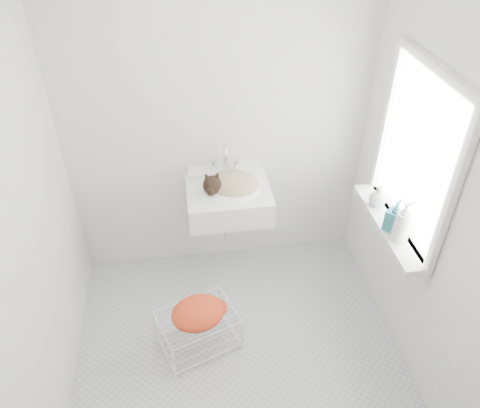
{
  "coord_description": "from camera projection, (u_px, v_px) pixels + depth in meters",
  "views": [
    {
      "loc": [
        -0.29,
        -1.99,
        2.79
      ],
      "look_at": [
        0.08,
        0.5,
        0.88
      ],
      "focal_mm": 35.44,
      "sensor_mm": 36.0,
      "label": 1
    }
  ],
  "objects": [
    {
      "name": "faucet",
      "position": [
        225.0,
        158.0,
        3.42
      ],
      "size": [
        0.22,
        0.15,
        0.22
      ],
      "primitive_type": null,
      "color": "silver",
      "rests_on": "sink"
    },
    {
      "name": "sink",
      "position": [
        228.0,
        188.0,
        3.37
      ],
      "size": [
        0.59,
        0.52,
        0.24
      ],
      "primitive_type": "cube",
      "color": "white",
      "rests_on": "back_wall"
    },
    {
      "name": "back_wall",
      "position": [
        218.0,
        121.0,
        3.33
      ],
      "size": [
        2.2,
        0.02,
        2.5
      ],
      "primitive_type": "cube",
      "color": "silver",
      "rests_on": "ground"
    },
    {
      "name": "towel",
      "position": [
        198.0,
        317.0,
        3.1
      ],
      "size": [
        0.41,
        0.33,
        0.15
      ],
      "primitive_type": "ellipsoid",
      "rotation": [
        0.0,
        0.0,
        0.25
      ],
      "color": "#DD6800",
      "rests_on": "wire_rack"
    },
    {
      "name": "bottle_c",
      "position": [
        376.0,
        205.0,
        3.21
      ],
      "size": [
        0.13,
        0.13,
        0.15
      ],
      "primitive_type": "imported",
      "rotation": [
        0.0,
        0.0,
        4.81
      ],
      "color": "silver",
      "rests_on": "windowsill"
    },
    {
      "name": "window_glass",
      "position": [
        417.0,
        155.0,
        2.76
      ],
      "size": [
        0.01,
        0.8,
        1.0
      ],
      "primitive_type": "cube",
      "color": "white",
      "rests_on": "right_wall"
    },
    {
      "name": "left_wall",
      "position": [
        25.0,
        225.0,
        2.41
      ],
      "size": [
        0.02,
        2.0,
        2.5
      ],
      "primitive_type": "cube",
      "color": "silver",
      "rests_on": "ground"
    },
    {
      "name": "bottle_a",
      "position": [
        398.0,
        240.0,
        2.92
      ],
      "size": [
        0.09,
        0.09,
        0.24
      ],
      "primitive_type": "imported",
      "rotation": [
        0.0,
        0.0,
        1.58
      ],
      "color": "white",
      "rests_on": "windowsill"
    },
    {
      "name": "bottle_b",
      "position": [
        391.0,
        229.0,
        3.0
      ],
      "size": [
        0.14,
        0.14,
        0.21
      ],
      "primitive_type": "imported",
      "rotation": [
        0.0,
        0.0,
        2.23
      ],
      "color": "#246C75",
      "rests_on": "windowsill"
    },
    {
      "name": "window_frame",
      "position": [
        415.0,
        156.0,
        2.76
      ],
      "size": [
        0.04,
        0.9,
        1.1
      ],
      "primitive_type": "cube",
      "color": "white",
      "rests_on": "right_wall"
    },
    {
      "name": "cat",
      "position": [
        230.0,
        184.0,
        3.33
      ],
      "size": [
        0.4,
        0.32,
        0.25
      ],
      "rotation": [
        0.0,
        0.0,
        -0.02
      ],
      "color": "tan",
      "rests_on": "sink"
    },
    {
      "name": "windowsill",
      "position": [
        388.0,
        225.0,
        3.07
      ],
      "size": [
        0.16,
        0.88,
        0.04
      ],
      "primitive_type": "cube",
      "color": "white",
      "rests_on": "right_wall"
    },
    {
      "name": "floor",
      "position": [
        239.0,
        349.0,
        3.29
      ],
      "size": [
        2.2,
        2.0,
        0.02
      ],
      "primitive_type": "cube",
      "color": "#B9BBBE",
      "rests_on": "ground"
    },
    {
      "name": "right_wall",
      "position": [
        432.0,
        189.0,
        2.67
      ],
      "size": [
        0.02,
        2.0,
        2.5
      ],
      "primitive_type": "cube",
      "color": "silver",
      "rests_on": "ground"
    },
    {
      "name": "wire_rack",
      "position": [
        198.0,
        330.0,
        3.24
      ],
      "size": [
        0.58,
        0.49,
        0.3
      ],
      "primitive_type": "cube",
      "rotation": [
        0.0,
        0.0,
        0.34
      ],
      "color": "white",
      "rests_on": "floor"
    }
  ]
}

